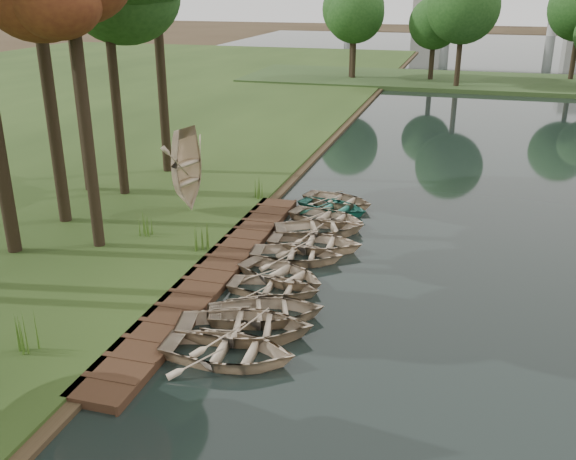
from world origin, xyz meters
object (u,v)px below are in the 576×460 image
(rowboat_1, at_px, (245,324))
(boardwalk, at_px, (215,272))
(stored_rowboat, at_px, (189,202))
(rowboat_0, at_px, (228,348))
(rowboat_2, at_px, (266,309))

(rowboat_1, bearing_deg, boardwalk, 21.67)
(boardwalk, relative_size, stored_rowboat, 4.32)
(boardwalk, distance_m, rowboat_0, 5.58)
(rowboat_0, relative_size, rowboat_2, 1.04)
(rowboat_0, height_order, rowboat_2, rowboat_0)
(boardwalk, distance_m, rowboat_2, 3.78)
(boardwalk, relative_size, rowboat_2, 4.48)
(rowboat_0, relative_size, rowboat_1, 0.94)
(rowboat_1, height_order, rowboat_2, rowboat_1)
(rowboat_2, distance_m, stored_rowboat, 10.08)
(boardwalk, xyz_separation_m, rowboat_0, (2.44, -5.02, 0.29))
(boardwalk, bearing_deg, rowboat_2, -43.43)
(rowboat_2, height_order, stored_rowboat, stored_rowboat)
(rowboat_2, bearing_deg, rowboat_0, 151.90)
(rowboat_0, bearing_deg, rowboat_1, -3.74)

